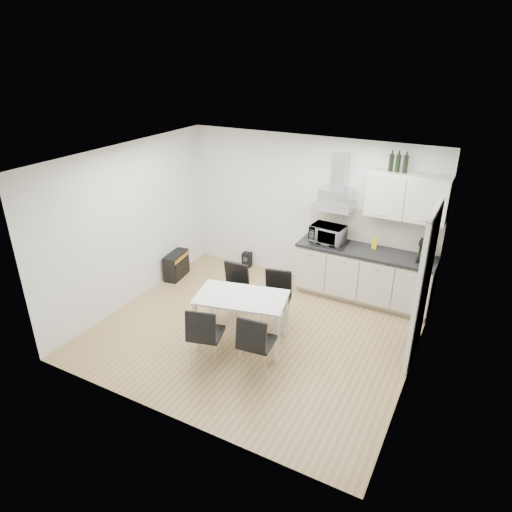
{
  "coord_description": "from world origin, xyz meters",
  "views": [
    {
      "loc": [
        2.75,
        -5.09,
        3.91
      ],
      "look_at": [
        -0.12,
        0.3,
        1.1
      ],
      "focal_mm": 32.0,
      "sensor_mm": 36.0,
      "label": 1
    }
  ],
  "objects_px": {
    "kitchenette": "(368,254)",
    "floor_speaker": "(247,260)",
    "dining_table": "(241,302)",
    "chair_near_left": "(206,334)",
    "chair_far_left": "(231,293)",
    "chair_near_right": "(257,343)",
    "chair_far_right": "(275,301)",
    "guitar_amp": "(176,265)"
  },
  "relations": [
    {
      "from": "kitchenette",
      "to": "floor_speaker",
      "type": "distance_m",
      "value": 2.46
    },
    {
      "from": "kitchenette",
      "to": "dining_table",
      "type": "bearing_deg",
      "value": -120.65
    },
    {
      "from": "kitchenette",
      "to": "chair_near_left",
      "type": "bearing_deg",
      "value": -117.64
    },
    {
      "from": "dining_table",
      "to": "chair_near_left",
      "type": "xyz_separation_m",
      "value": [
        -0.18,
        -0.62,
        -0.22
      ]
    },
    {
      "from": "dining_table",
      "to": "chair_far_left",
      "type": "height_order",
      "value": "chair_far_left"
    },
    {
      "from": "chair_near_right",
      "to": "chair_far_right",
      "type": "bearing_deg",
      "value": 97.38
    },
    {
      "from": "floor_speaker",
      "to": "chair_near_right",
      "type": "bearing_deg",
      "value": -67.19
    },
    {
      "from": "chair_near_right",
      "to": "floor_speaker",
      "type": "bearing_deg",
      "value": 115.54
    },
    {
      "from": "chair_far_left",
      "to": "guitar_amp",
      "type": "relative_size",
      "value": 1.48
    },
    {
      "from": "kitchenette",
      "to": "chair_near_right",
      "type": "xyz_separation_m",
      "value": [
        -0.71,
        -2.52,
        -0.39
      ]
    },
    {
      "from": "dining_table",
      "to": "chair_near_left",
      "type": "bearing_deg",
      "value": -119.51
    },
    {
      "from": "chair_far_right",
      "to": "floor_speaker",
      "type": "distance_m",
      "value": 2.17
    },
    {
      "from": "dining_table",
      "to": "chair_far_right",
      "type": "xyz_separation_m",
      "value": [
        0.25,
        0.58,
        -0.22
      ]
    },
    {
      "from": "chair_near_left",
      "to": "chair_near_right",
      "type": "relative_size",
      "value": 1.0
    },
    {
      "from": "chair_far_right",
      "to": "chair_near_left",
      "type": "height_order",
      "value": "same"
    },
    {
      "from": "kitchenette",
      "to": "chair_far_left",
      "type": "relative_size",
      "value": 2.86
    },
    {
      "from": "dining_table",
      "to": "chair_near_left",
      "type": "distance_m",
      "value": 0.68
    },
    {
      "from": "dining_table",
      "to": "chair_near_right",
      "type": "relative_size",
      "value": 1.57
    },
    {
      "from": "kitchenette",
      "to": "chair_near_right",
      "type": "relative_size",
      "value": 2.86
    },
    {
      "from": "chair_far_right",
      "to": "kitchenette",
      "type": "bearing_deg",
      "value": -135.79
    },
    {
      "from": "kitchenette",
      "to": "guitar_amp",
      "type": "xyz_separation_m",
      "value": [
        -3.3,
        -0.83,
        -0.59
      ]
    },
    {
      "from": "chair_far_left",
      "to": "chair_far_right",
      "type": "bearing_deg",
      "value": -175.88
    },
    {
      "from": "kitchenette",
      "to": "chair_far_left",
      "type": "xyz_separation_m",
      "value": [
        -1.67,
        -1.57,
        -0.39
      ]
    },
    {
      "from": "kitchenette",
      "to": "floor_speaker",
      "type": "relative_size",
      "value": 8.95
    },
    {
      "from": "chair_near_left",
      "to": "chair_near_right",
      "type": "distance_m",
      "value": 0.7
    },
    {
      "from": "kitchenette",
      "to": "chair_far_left",
      "type": "distance_m",
      "value": 2.32
    },
    {
      "from": "guitar_amp",
      "to": "floor_speaker",
      "type": "height_order",
      "value": "guitar_amp"
    },
    {
      "from": "chair_near_right",
      "to": "guitar_amp",
      "type": "bearing_deg",
      "value": 140.85
    },
    {
      "from": "chair_far_left",
      "to": "chair_near_right",
      "type": "height_order",
      "value": "same"
    },
    {
      "from": "chair_far_left",
      "to": "chair_near_left",
      "type": "relative_size",
      "value": 1.0
    },
    {
      "from": "chair_far_left",
      "to": "guitar_amp",
      "type": "height_order",
      "value": "chair_far_left"
    },
    {
      "from": "chair_near_right",
      "to": "chair_near_left",
      "type": "bearing_deg",
      "value": -173.83
    },
    {
      "from": "chair_near_right",
      "to": "floor_speaker",
      "type": "height_order",
      "value": "chair_near_right"
    },
    {
      "from": "kitchenette",
      "to": "floor_speaker",
      "type": "bearing_deg",
      "value": 175.99
    },
    {
      "from": "dining_table",
      "to": "guitar_amp",
      "type": "xyz_separation_m",
      "value": [
        -2.08,
        1.21,
        -0.42
      ]
    },
    {
      "from": "floor_speaker",
      "to": "guitar_amp",
      "type": "bearing_deg",
      "value": -141.8
    },
    {
      "from": "chair_far_left",
      "to": "chair_near_right",
      "type": "xyz_separation_m",
      "value": [
        0.96,
        -0.95,
        0.0
      ]
    },
    {
      "from": "dining_table",
      "to": "guitar_amp",
      "type": "distance_m",
      "value": 2.45
    },
    {
      "from": "chair_far_right",
      "to": "floor_speaker",
      "type": "xyz_separation_m",
      "value": [
        -1.4,
        1.64,
        -0.3
      ]
    },
    {
      "from": "kitchenette",
      "to": "chair_near_right",
      "type": "height_order",
      "value": "kitchenette"
    },
    {
      "from": "chair_far_left",
      "to": "guitar_amp",
      "type": "distance_m",
      "value": 1.8
    },
    {
      "from": "chair_near_left",
      "to": "guitar_amp",
      "type": "height_order",
      "value": "chair_near_left"
    }
  ]
}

